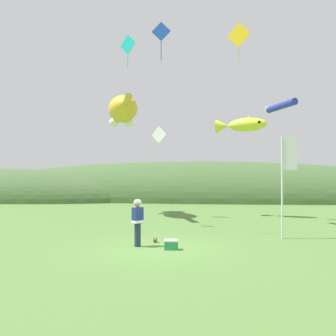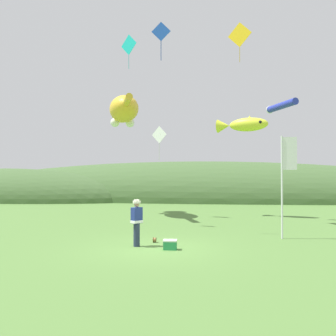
# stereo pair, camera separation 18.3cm
# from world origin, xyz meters

# --- Properties ---
(ground_plane) EXTENTS (120.00, 120.00, 0.00)m
(ground_plane) POSITION_xyz_m (0.00, 0.00, 0.00)
(ground_plane) COLOR #517A38
(distant_hill_ridge) EXTENTS (62.82, 14.13, 8.14)m
(distant_hill_ridge) POSITION_xyz_m (-4.38, 25.39, 0.00)
(distant_hill_ridge) COLOR #426033
(distant_hill_ridge) RESTS_ON ground
(festival_attendant) EXTENTS (0.46, 0.49, 1.77)m
(festival_attendant) POSITION_xyz_m (-0.70, 0.30, 0.95)
(festival_attendant) COLOR #232D47
(festival_attendant) RESTS_ON ground
(kite_spool) EXTENTS (0.12, 0.21, 0.21)m
(kite_spool) POSITION_xyz_m (-0.17, 1.20, 0.11)
(kite_spool) COLOR olive
(kite_spool) RESTS_ON ground
(picnic_cooler) EXTENTS (0.50, 0.35, 0.36)m
(picnic_cooler) POSITION_xyz_m (0.63, -0.12, 0.18)
(picnic_cooler) COLOR #268C4C
(picnic_cooler) RESTS_ON ground
(festival_banner_pole) EXTENTS (0.66, 0.08, 4.37)m
(festival_banner_pole) POSITION_xyz_m (5.21, 2.78, 2.87)
(festival_banner_pole) COLOR silver
(festival_banner_pole) RESTS_ON ground
(kite_giant_cat) EXTENTS (2.98, 6.45, 2.03)m
(kite_giant_cat) POSITION_xyz_m (-3.98, 10.93, 7.04)
(kite_giant_cat) COLOR gold
(kite_fish_windsock) EXTENTS (3.41, 1.87, 1.01)m
(kite_fish_windsock) POSITION_xyz_m (3.94, 10.81, 5.91)
(kite_fish_windsock) COLOR yellow
(kite_tube_streamer) EXTENTS (1.31, 2.56, 0.44)m
(kite_tube_streamer) POSITION_xyz_m (5.69, 6.69, 6.35)
(kite_tube_streamer) COLOR #2633A5
(kite_diamond_white) EXTENTS (0.84, 0.40, 1.82)m
(kite_diamond_white) POSITION_xyz_m (-0.71, 5.78, 4.79)
(kite_diamond_white) COLOR white
(kite_diamond_teal) EXTENTS (1.16, 0.68, 2.23)m
(kite_diamond_teal) POSITION_xyz_m (-3.29, 9.62, 11.00)
(kite_diamond_teal) COLOR #19BFBF
(kite_diamond_blue) EXTENTS (0.90, 0.04, 1.80)m
(kite_diamond_blue) POSITION_xyz_m (-0.24, 3.38, 9.32)
(kite_diamond_blue) COLOR blue
(kite_diamond_gold) EXTENTS (1.38, 0.64, 2.41)m
(kite_diamond_gold) POSITION_xyz_m (3.66, 9.01, 11.08)
(kite_diamond_gold) COLOR yellow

